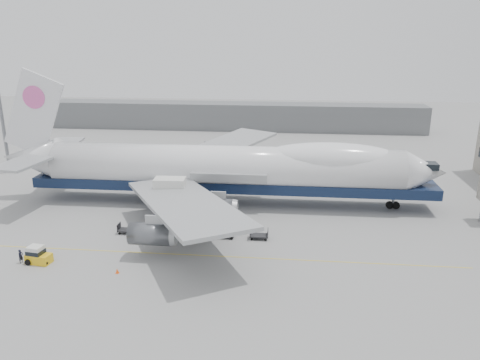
# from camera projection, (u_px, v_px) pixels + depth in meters

# --- Properties ---
(ground) EXTENTS (260.00, 260.00, 0.00)m
(ground) POSITION_uv_depth(u_px,v_px,m) (213.00, 235.00, 60.18)
(ground) COLOR gray
(ground) RESTS_ON ground
(apron_line) EXTENTS (60.00, 0.15, 0.01)m
(apron_line) POSITION_uv_depth(u_px,v_px,m) (205.00, 256.00, 54.49)
(apron_line) COLOR gold
(apron_line) RESTS_ON ground
(hangar) EXTENTS (110.00, 8.00, 7.00)m
(hangar) POSITION_uv_depth(u_px,v_px,m) (217.00, 116.00, 126.56)
(hangar) COLOR slate
(hangar) RESTS_ON ground
(airliner) EXTENTS (67.00, 55.30, 19.98)m
(airliner) POSITION_uv_depth(u_px,v_px,m) (229.00, 167.00, 69.83)
(airliner) COLOR white
(airliner) RESTS_ON ground
(catering_truck) EXTENTS (4.68, 3.37, 6.00)m
(catering_truck) POSITION_uv_depth(u_px,v_px,m) (170.00, 196.00, 64.08)
(catering_truck) COLOR #181E4A
(catering_truck) RESTS_ON ground
(baggage_tug) EXTENTS (2.91, 1.84, 2.00)m
(baggage_tug) POSITION_uv_depth(u_px,v_px,m) (38.00, 256.00, 52.53)
(baggage_tug) COLOR yellow
(baggage_tug) RESTS_ON ground
(ground_worker) EXTENTS (0.55, 0.68, 1.62)m
(ground_worker) POSITION_uv_depth(u_px,v_px,m) (21.00, 256.00, 52.53)
(ground_worker) COLOR black
(ground_worker) RESTS_ON ground
(traffic_cone) EXTENTS (0.39, 0.39, 0.57)m
(traffic_cone) POSITION_uv_depth(u_px,v_px,m) (117.00, 271.00, 50.42)
(traffic_cone) COLOR #FA510D
(traffic_cone) RESTS_ON ground
(dolly_0) EXTENTS (2.30, 1.35, 1.30)m
(dolly_0) POSITION_uv_depth(u_px,v_px,m) (127.00, 229.00, 60.46)
(dolly_0) COLOR #2D2D30
(dolly_0) RESTS_ON ground
(dolly_1) EXTENTS (2.30, 1.35, 1.30)m
(dolly_1) POSITION_uv_depth(u_px,v_px,m) (160.00, 231.00, 60.05)
(dolly_1) COLOR #2D2D30
(dolly_1) RESTS_ON ground
(dolly_2) EXTENTS (2.30, 1.35, 1.30)m
(dolly_2) POSITION_uv_depth(u_px,v_px,m) (192.00, 232.00, 59.63)
(dolly_2) COLOR #2D2D30
(dolly_2) RESTS_ON ground
(dolly_3) EXTENTS (2.30, 1.35, 1.30)m
(dolly_3) POSITION_uv_depth(u_px,v_px,m) (225.00, 233.00, 59.21)
(dolly_3) COLOR #2D2D30
(dolly_3) RESTS_ON ground
(dolly_4) EXTENTS (2.30, 1.35, 1.30)m
(dolly_4) POSITION_uv_depth(u_px,v_px,m) (259.00, 235.00, 58.80)
(dolly_4) COLOR #2D2D30
(dolly_4) RESTS_ON ground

